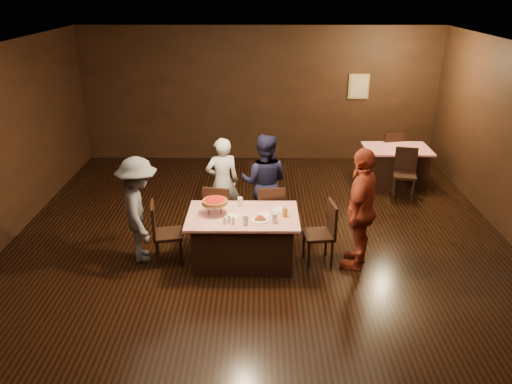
% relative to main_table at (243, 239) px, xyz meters
% --- Properties ---
extents(room, '(10.00, 10.04, 3.02)m').
position_rel_main_table_xyz_m(room, '(0.24, -0.27, 1.75)').
color(room, black).
rests_on(room, ground).
extents(main_table, '(1.60, 1.00, 0.77)m').
position_rel_main_table_xyz_m(main_table, '(0.00, 0.00, 0.00)').
color(main_table, '#A5160B').
rests_on(main_table, ground).
extents(back_table, '(1.30, 0.90, 0.77)m').
position_rel_main_table_xyz_m(back_table, '(3.01, 3.14, 0.00)').
color(back_table, red).
rests_on(back_table, ground).
extents(chair_far_left, '(0.49, 0.49, 0.95)m').
position_rel_main_table_xyz_m(chair_far_left, '(-0.40, 0.75, 0.09)').
color(chair_far_left, black).
rests_on(chair_far_left, ground).
extents(chair_far_right, '(0.47, 0.47, 0.95)m').
position_rel_main_table_xyz_m(chair_far_right, '(0.40, 0.75, 0.09)').
color(chair_far_right, black).
rests_on(chair_far_right, ground).
extents(chair_end_left, '(0.49, 0.49, 0.95)m').
position_rel_main_table_xyz_m(chair_end_left, '(-1.10, 0.00, 0.09)').
color(chair_end_left, black).
rests_on(chair_end_left, ground).
extents(chair_end_right, '(0.47, 0.47, 0.95)m').
position_rel_main_table_xyz_m(chair_end_right, '(1.10, 0.00, 0.09)').
color(chair_end_right, black).
rests_on(chair_end_right, ground).
extents(chair_back_near, '(0.50, 0.50, 0.95)m').
position_rel_main_table_xyz_m(chair_back_near, '(3.01, 2.44, 0.09)').
color(chair_back_near, black).
rests_on(chair_back_near, ground).
extents(chair_back_far, '(0.50, 0.50, 0.95)m').
position_rel_main_table_xyz_m(chair_back_far, '(3.01, 3.74, 0.09)').
color(chair_back_far, black).
rests_on(chair_back_far, ground).
extents(diner_white_jacket, '(0.63, 0.50, 1.53)m').
position_rel_main_table_xyz_m(diner_white_jacket, '(-0.38, 1.29, 0.38)').
color(diner_white_jacket, silver).
rests_on(diner_white_jacket, ground).
extents(diner_navy_hoodie, '(0.89, 0.75, 1.64)m').
position_rel_main_table_xyz_m(diner_navy_hoodie, '(0.32, 1.13, 0.43)').
color(diner_navy_hoodie, black).
rests_on(diner_navy_hoodie, ground).
extents(diner_grey_knit, '(0.87, 1.16, 1.59)m').
position_rel_main_table_xyz_m(diner_grey_knit, '(-1.51, 0.09, 0.41)').
color(diner_grey_knit, '#525257').
rests_on(diner_grey_knit, ground).
extents(diner_red_shirt, '(0.83, 1.15, 1.80)m').
position_rel_main_table_xyz_m(diner_red_shirt, '(1.67, -0.07, 0.52)').
color(diner_red_shirt, '#97341F').
rests_on(diner_red_shirt, ground).
extents(pizza_stand, '(0.38, 0.38, 0.22)m').
position_rel_main_table_xyz_m(pizza_stand, '(-0.40, 0.05, 0.57)').
color(pizza_stand, black).
rests_on(pizza_stand, main_table).
extents(plate_with_slice, '(0.25, 0.25, 0.06)m').
position_rel_main_table_xyz_m(plate_with_slice, '(0.25, -0.18, 0.41)').
color(plate_with_slice, white).
rests_on(plate_with_slice, main_table).
extents(plate_empty, '(0.25, 0.25, 0.01)m').
position_rel_main_table_xyz_m(plate_empty, '(0.55, 0.15, 0.39)').
color(plate_empty, white).
rests_on(plate_empty, main_table).
extents(glass_front_left, '(0.08, 0.08, 0.14)m').
position_rel_main_table_xyz_m(glass_front_left, '(0.05, -0.30, 0.46)').
color(glass_front_left, silver).
rests_on(glass_front_left, main_table).
extents(glass_front_right, '(0.08, 0.08, 0.14)m').
position_rel_main_table_xyz_m(glass_front_right, '(0.45, -0.25, 0.46)').
color(glass_front_right, silver).
rests_on(glass_front_right, main_table).
extents(glass_amber, '(0.08, 0.08, 0.14)m').
position_rel_main_table_xyz_m(glass_amber, '(0.60, -0.05, 0.46)').
color(glass_amber, '#BF7F26').
rests_on(glass_amber, main_table).
extents(glass_back, '(0.08, 0.08, 0.14)m').
position_rel_main_table_xyz_m(glass_back, '(-0.05, 0.30, 0.46)').
color(glass_back, silver).
rests_on(glass_back, main_table).
extents(condiments, '(0.17, 0.10, 0.09)m').
position_rel_main_table_xyz_m(condiments, '(-0.18, -0.28, 0.43)').
color(condiments, silver).
rests_on(condiments, main_table).
extents(napkin_center, '(0.19, 0.19, 0.01)m').
position_rel_main_table_xyz_m(napkin_center, '(0.30, 0.00, 0.39)').
color(napkin_center, white).
rests_on(napkin_center, main_table).
extents(napkin_left, '(0.21, 0.21, 0.01)m').
position_rel_main_table_xyz_m(napkin_left, '(-0.15, -0.05, 0.39)').
color(napkin_left, white).
rests_on(napkin_left, main_table).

